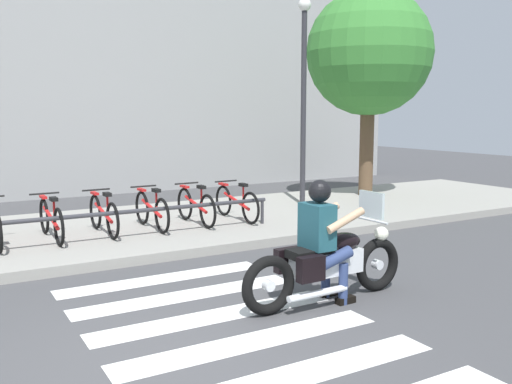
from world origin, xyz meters
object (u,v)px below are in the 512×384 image
at_px(bicycle_7, 236,203).
at_px(rider, 323,233).
at_px(bicycle_3, 51,219).
at_px(bicycle_4, 104,214).
at_px(tree_near_rack, 369,53).
at_px(bicycle_6, 196,206).
at_px(bike_rack, 86,217).
at_px(bicycle_5, 152,210).
at_px(motorcycle, 327,263).
at_px(street_lamp, 304,86).

bearing_deg(bicycle_7, rider, -105.20).
relative_size(bicycle_3, bicycle_7, 1.02).
relative_size(bicycle_4, tree_near_rack, 0.31).
height_order(rider, bicycle_7, rider).
distance_m(rider, bicycle_3, 4.87).
relative_size(bicycle_7, tree_near_rack, 0.32).
xyz_separation_m(rider, bicycle_4, (-1.38, 4.32, -0.35)).
distance_m(bicycle_4, bicycle_7, 2.55).
distance_m(bicycle_6, bike_rack, 2.20).
bearing_deg(bicycle_5, tree_near_rack, 12.10).
height_order(bicycle_4, bicycle_7, bicycle_4).
bearing_deg(bicycle_3, bicycle_6, -0.02).
bearing_deg(motorcycle, bicycle_6, 86.74).
height_order(rider, bike_rack, rider).
bearing_deg(street_lamp, rider, -122.62).
bearing_deg(bike_rack, bicycle_4, 52.51).
relative_size(bicycle_6, street_lamp, 0.34).
height_order(motorcycle, bicycle_7, motorcycle).
distance_m(bicycle_4, bicycle_5, 0.85).
relative_size(bicycle_4, bike_rack, 0.24).
height_order(rider, bicycle_5, rider).
bearing_deg(bicycle_7, bicycle_4, -179.99).
bearing_deg(bicycle_3, tree_near_rack, 9.50).
relative_size(bicycle_4, bicycle_5, 1.02).
bearing_deg(bicycle_6, bicycle_3, 179.98).
height_order(motorcycle, bicycle_6, motorcycle).
height_order(motorcycle, rider, rider).
height_order(rider, tree_near_rack, tree_near_rack).
distance_m(motorcycle, bike_rack, 4.21).
relative_size(bicycle_6, bike_rack, 0.24).
xyz_separation_m(rider, street_lamp, (3.34, 5.22, 1.95)).
bearing_deg(bicycle_3, street_lamp, 9.17).
bearing_deg(bicycle_4, bicycle_3, 179.96).
distance_m(bicycle_3, bicycle_4, 0.85).
height_order(bicycle_6, tree_near_rack, tree_near_rack).
distance_m(bicycle_5, bicycle_6, 0.85).
xyz_separation_m(rider, tree_near_rack, (5.54, 5.62, 2.79)).
xyz_separation_m(bicycle_3, bicycle_7, (3.40, -0.00, 0.00)).
relative_size(bicycle_4, bicycle_6, 1.01).
bearing_deg(street_lamp, motorcycle, -122.01).
bearing_deg(bike_rack, bicycle_5, 23.47).
relative_size(motorcycle, bike_rack, 0.35).
xyz_separation_m(motorcycle, tree_near_rack, (5.46, 5.62, 3.16)).
xyz_separation_m(bicycle_4, bike_rack, (-0.43, -0.55, 0.09)).
xyz_separation_m(motorcycle, bike_rack, (-1.88, 3.77, 0.11)).
height_order(motorcycle, bicycle_4, motorcycle).
bearing_deg(motorcycle, bicycle_5, 97.98).
xyz_separation_m(rider, bicycle_6, (0.32, 4.32, -0.34)).
bearing_deg(rider, bicycle_4, 107.72).
bearing_deg(tree_near_rack, bicycle_3, -170.50).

